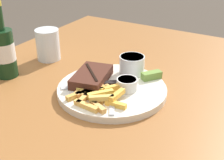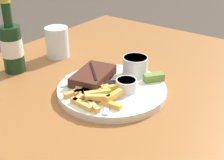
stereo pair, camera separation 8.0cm
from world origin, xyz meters
name	(u,v)px [view 1 (the left image)]	position (x,y,z in m)	size (l,w,h in m)	color
dining_table	(112,120)	(0.00, 0.00, 0.64)	(1.17, 0.94, 0.72)	#935B2D
dinner_plate	(112,90)	(0.00, 0.00, 0.73)	(0.28, 0.28, 0.02)	silver
steak_portion	(91,77)	(0.00, 0.06, 0.75)	(0.15, 0.11, 0.03)	#472319
fries_pile	(96,95)	(-0.07, 0.00, 0.75)	(0.12, 0.15, 0.02)	#EDAC5A
coleslaw_cup	(132,64)	(0.10, -0.01, 0.77)	(0.07, 0.07, 0.05)	white
dipping_sauce_cup	(127,84)	(0.01, -0.04, 0.76)	(0.05, 0.05, 0.03)	silver
pickle_spear	(151,75)	(0.09, -0.07, 0.75)	(0.06, 0.05, 0.02)	olive
fork_utensil	(112,101)	(-0.06, -0.04, 0.74)	(0.12, 0.08, 0.00)	#B7B7BC
knife_utensil	(99,84)	(-0.01, 0.03, 0.74)	(0.12, 0.14, 0.01)	#B7B7BC
beer_bottle	(4,50)	(-0.06, 0.31, 0.80)	(0.06, 0.06, 0.22)	#143319
drinking_glass	(48,45)	(0.09, 0.29, 0.77)	(0.07, 0.07, 0.10)	silver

